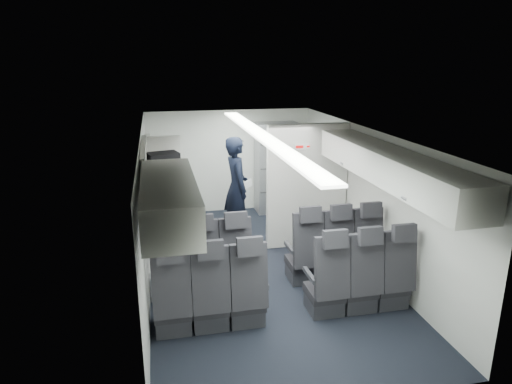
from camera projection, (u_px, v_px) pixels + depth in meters
name	position (u px, v px, depth m)	size (l,w,h in m)	color
cabin_shell	(262.00, 201.00, 6.82)	(3.41, 6.01, 2.16)	black
seat_row_front	(270.00, 260.00, 6.52)	(3.33, 0.56, 1.24)	black
seat_row_mid	(288.00, 290.00, 5.68)	(3.33, 0.56, 1.24)	black
overhead_bin_left_rear	(169.00, 199.00, 4.44)	(0.53, 1.80, 0.40)	silver
overhead_bin_left_front_open	(162.00, 170.00, 6.11)	(0.64, 1.70, 0.72)	#9E9E93
overhead_bin_right_rear	(427.00, 183.00, 5.02)	(0.53, 1.80, 0.40)	silver
overhead_bin_right_front	(359.00, 152.00, 6.66)	(0.53, 1.70, 0.40)	silver
bulkhead_partition	(307.00, 186.00, 7.78)	(1.40, 0.15, 2.13)	silver
galley_unit	(276.00, 168.00, 9.61)	(0.85, 0.52, 1.90)	#939399
boarding_door	(151.00, 190.00, 7.98)	(0.12, 1.27, 1.86)	silver
flight_attendant	(237.00, 187.00, 8.24)	(0.68, 0.44, 1.86)	black
carry_on_bag	(163.00, 161.00, 6.35)	(0.41, 0.29, 0.25)	black
papers	(248.00, 184.00, 8.21)	(0.19, 0.02, 0.13)	white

